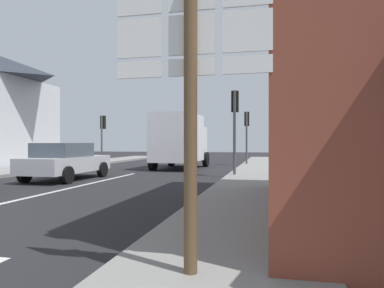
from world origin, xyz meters
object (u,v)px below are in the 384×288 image
delivery_truck (180,140)px  traffic_light_near_right (235,113)px  traffic_light_far_left (103,128)px  traffic_light_far_right (247,126)px  sedan_far (66,161)px  route_sign_post (191,93)px

delivery_truck → traffic_light_near_right: 5.69m
delivery_truck → traffic_light_far_left: bearing=155.2°
traffic_light_far_right → delivery_truck: bearing=-136.9°
delivery_truck → sedan_far: bearing=-113.8°
delivery_truck → traffic_light_far_left: size_ratio=1.52×
route_sign_post → traffic_light_far_left: size_ratio=0.96×
traffic_light_far_left → traffic_light_far_right: bearing=2.6°
route_sign_post → traffic_light_far_right: (-0.69, 19.17, 0.54)m
delivery_truck → traffic_light_far_right: traffic_light_far_right is taller
route_sign_post → traffic_light_near_right: bearing=93.4°
traffic_light_far_left → traffic_light_far_right: traffic_light_far_right is taller
sedan_far → delivery_truck: bearing=66.2°
route_sign_post → traffic_light_far_left: (-10.43, 18.73, 0.46)m
route_sign_post → sedan_far: bearing=128.3°
route_sign_post → traffic_light_near_right: (-0.69, 11.54, 0.73)m
traffic_light_far_left → traffic_light_far_right: (9.74, 0.44, 0.09)m
delivery_truck → traffic_light_far_left: (-6.22, 2.87, 0.81)m
route_sign_post → traffic_light_far_right: traffic_light_far_right is taller
sedan_far → delivery_truck: 7.44m
traffic_light_near_right → delivery_truck: bearing=129.2°
sedan_far → traffic_light_near_right: traffic_light_near_right is taller
traffic_light_far_left → sedan_far: bearing=-71.4°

